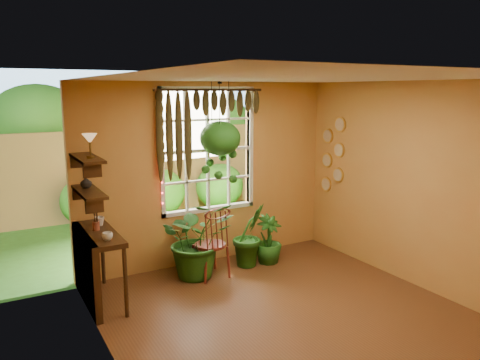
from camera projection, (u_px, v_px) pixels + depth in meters
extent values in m
plane|color=#593119|center=(296.00, 321.00, 5.30)|extent=(4.50, 4.50, 0.00)
plane|color=white|center=(302.00, 78.00, 4.79)|extent=(4.50, 4.50, 0.00)
plane|color=#BD8A40|center=(209.00, 174.00, 6.97)|extent=(4.00, 0.00, 4.00)
plane|color=#BD8A40|center=(114.00, 233.00, 4.08)|extent=(0.00, 4.50, 4.50)
plane|color=#BD8A40|center=(425.00, 187.00, 6.01)|extent=(0.00, 4.50, 4.50)
cube|color=silver|center=(208.00, 150.00, 6.93)|extent=(1.52, 0.10, 1.86)
cube|color=white|center=(207.00, 150.00, 6.95)|extent=(1.38, 0.01, 1.78)
cylinder|color=#351F0E|center=(210.00, 90.00, 6.67)|extent=(1.70, 0.04, 0.04)
cube|color=#351F0E|center=(98.00, 234.00, 5.64)|extent=(0.40, 1.20, 0.06)
cube|color=#351F0E|center=(87.00, 269.00, 5.64)|extent=(0.08, 1.18, 0.90)
cylinder|color=#351F0E|center=(126.00, 282.00, 5.33)|extent=(0.05, 0.05, 0.86)
cylinder|color=#351F0E|center=(103.00, 253.00, 6.27)|extent=(0.05, 0.05, 0.86)
cube|color=#351F0E|center=(89.00, 192.00, 5.50)|extent=(0.25, 0.90, 0.04)
cube|color=#351F0E|center=(87.00, 158.00, 5.42)|extent=(0.25, 0.90, 0.04)
cube|color=#285418|center=(122.00, 197.00, 11.51)|extent=(14.00, 10.00, 0.04)
cube|color=brown|center=(143.00, 171.00, 9.79)|extent=(12.00, 0.10, 1.80)
plane|color=#85B3DF|center=(101.00, 128.00, 12.75)|extent=(12.00, 0.00, 12.00)
cylinder|color=maroon|center=(210.00, 245.00, 6.50)|extent=(0.47, 0.47, 0.04)
torus|color=maroon|center=(217.00, 213.00, 6.25)|extent=(0.42, 0.07, 0.41)
imported|color=#154712|center=(197.00, 239.00, 6.48)|extent=(1.15, 1.05, 1.11)
imported|color=#154712|center=(249.00, 235.00, 6.92)|extent=(0.59, 0.51, 0.94)
imported|color=#154712|center=(268.00, 239.00, 7.04)|extent=(0.48, 0.48, 0.73)
ellipsoid|color=black|center=(220.00, 144.00, 6.73)|extent=(0.35, 0.35, 0.21)
ellipsoid|color=#154712|center=(220.00, 138.00, 6.71)|extent=(0.59, 0.59, 0.50)
imported|color=silver|center=(107.00, 236.00, 5.29)|extent=(0.15, 0.15, 0.09)
imported|color=beige|center=(100.00, 221.00, 5.87)|extent=(0.15, 0.15, 0.11)
cylinder|color=brown|center=(96.00, 226.00, 5.69)|extent=(0.08, 0.08, 0.10)
imported|color=#B2AD99|center=(86.00, 182.00, 5.63)|extent=(0.15, 0.15, 0.14)
cylinder|color=brown|center=(91.00, 157.00, 5.30)|extent=(0.09, 0.09, 0.03)
cylinder|color=brown|center=(90.00, 149.00, 5.28)|extent=(0.02, 0.02, 0.17)
cone|color=slate|center=(90.00, 139.00, 5.26)|extent=(0.17, 0.17, 0.11)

